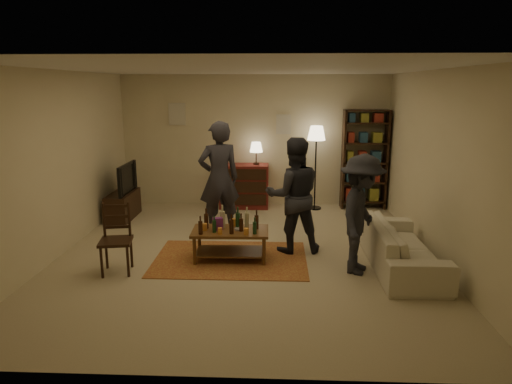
# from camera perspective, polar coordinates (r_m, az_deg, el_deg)

# --- Properties ---
(floor) EXTENTS (6.00, 6.00, 0.00)m
(floor) POSITION_cam_1_polar(r_m,az_deg,el_deg) (6.94, -1.37, -7.72)
(floor) COLOR #C6B793
(floor) RESTS_ON ground
(room_shell) EXTENTS (6.00, 6.00, 6.00)m
(room_shell) POSITION_cam_1_polar(r_m,az_deg,el_deg) (9.54, -4.16, 9.15)
(room_shell) COLOR beige
(room_shell) RESTS_ON ground
(rug) EXTENTS (2.20, 1.50, 0.01)m
(rug) POSITION_cam_1_polar(r_m,az_deg,el_deg) (6.74, -3.19, -8.33)
(rug) COLOR maroon
(rug) RESTS_ON ground
(coffee_table) EXTENTS (1.11, 0.62, 0.79)m
(coffee_table) POSITION_cam_1_polar(r_m,az_deg,el_deg) (6.61, -3.29, -5.17)
(coffee_table) COLOR brown
(coffee_table) RESTS_ON ground
(dining_chair) EXTENTS (0.48, 0.48, 0.96)m
(dining_chair) POSITION_cam_1_polar(r_m,az_deg,el_deg) (6.44, -17.08, -5.26)
(dining_chair) COLOR black
(dining_chair) RESTS_ON ground
(tv_stand) EXTENTS (0.40, 1.00, 1.06)m
(tv_stand) POSITION_cam_1_polar(r_m,az_deg,el_deg) (9.01, -16.30, -0.80)
(tv_stand) COLOR black
(tv_stand) RESTS_ON ground
(dresser) EXTENTS (1.00, 0.50, 1.36)m
(dresser) POSITION_cam_1_polar(r_m,az_deg,el_deg) (9.42, -1.45, 0.90)
(dresser) COLOR maroon
(dresser) RESTS_ON ground
(bookshelf) EXTENTS (0.90, 0.34, 2.02)m
(bookshelf) POSITION_cam_1_polar(r_m,az_deg,el_deg) (9.53, 13.38, 4.11)
(bookshelf) COLOR black
(bookshelf) RESTS_ON ground
(floor_lamp) EXTENTS (0.36, 0.36, 1.70)m
(floor_lamp) POSITION_cam_1_polar(r_m,az_deg,el_deg) (9.21, 7.55, 6.59)
(floor_lamp) COLOR black
(floor_lamp) RESTS_ON ground
(sofa) EXTENTS (0.81, 2.08, 0.61)m
(sofa) POSITION_cam_1_polar(r_m,az_deg,el_deg) (6.68, 17.68, -6.43)
(sofa) COLOR beige
(sofa) RESTS_ON ground
(person_left) EXTENTS (0.82, 0.69, 1.92)m
(person_left) POSITION_cam_1_polar(r_m,az_deg,el_deg) (7.64, -4.64, 1.68)
(person_left) COLOR #2A2932
(person_left) RESTS_ON ground
(person_right) EXTENTS (0.94, 0.78, 1.74)m
(person_right) POSITION_cam_1_polar(r_m,az_deg,el_deg) (6.84, 4.71, -0.43)
(person_right) COLOR #26272E
(person_right) RESTS_ON ground
(person_by_sofa) EXTENTS (0.93, 1.19, 1.61)m
(person_by_sofa) POSITION_cam_1_polar(r_m,az_deg,el_deg) (6.20, 12.99, -2.78)
(person_by_sofa) COLOR #24252B
(person_by_sofa) RESTS_ON ground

